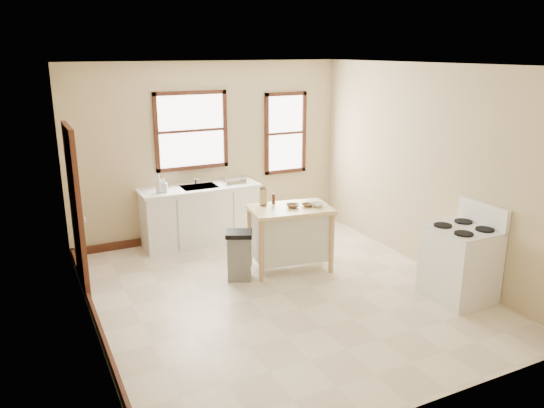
{
  "coord_description": "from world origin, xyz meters",
  "views": [
    {
      "loc": [
        -2.81,
        -5.44,
        2.97
      ],
      "look_at": [
        0.07,
        0.4,
        1.06
      ],
      "focal_mm": 35.0,
      "sensor_mm": 36.0,
      "label": 1
    }
  ],
  "objects": [
    {
      "name": "floor",
      "position": [
        0.0,
        0.0,
        0.0
      ],
      "size": [
        5.0,
        5.0,
        0.0
      ],
      "primitive_type": "plane",
      "color": "beige",
      "rests_on": "ground"
    },
    {
      "name": "ceiling",
      "position": [
        0.0,
        0.0,
        2.8
      ],
      "size": [
        5.0,
        5.0,
        0.0
      ],
      "primitive_type": "plane",
      "rotation": [
        3.14,
        0.0,
        0.0
      ],
      "color": "white",
      "rests_on": "ground"
    },
    {
      "name": "wall_back",
      "position": [
        0.0,
        2.5,
        1.4
      ],
      "size": [
        4.5,
        0.04,
        2.8
      ],
      "primitive_type": "cube",
      "color": "tan",
      "rests_on": "ground"
    },
    {
      "name": "wall_left",
      "position": [
        -2.25,
        0.0,
        1.4
      ],
      "size": [
        0.04,
        5.0,
        2.8
      ],
      "primitive_type": "cube",
      "color": "tan",
      "rests_on": "ground"
    },
    {
      "name": "wall_right",
      "position": [
        2.25,
        0.0,
        1.4
      ],
      "size": [
        0.04,
        5.0,
        2.8
      ],
      "primitive_type": "cube",
      "color": "tan",
      "rests_on": "ground"
    },
    {
      "name": "window_main",
      "position": [
        -0.3,
        2.48,
        1.75
      ],
      "size": [
        1.17,
        0.06,
        1.22
      ],
      "primitive_type": null,
      "color": "#361B0E",
      "rests_on": "wall_back"
    },
    {
      "name": "window_side",
      "position": [
        1.35,
        2.48,
        1.6
      ],
      "size": [
        0.77,
        0.06,
        1.37
      ],
      "primitive_type": null,
      "color": "#361B0E",
      "rests_on": "wall_back"
    },
    {
      "name": "door_left",
      "position": [
        -2.21,
        1.3,
        1.05
      ],
      "size": [
        0.06,
        0.9,
        2.1
      ],
      "primitive_type": "cube",
      "color": "#361B0E",
      "rests_on": "ground"
    },
    {
      "name": "baseboard_back",
      "position": [
        0.0,
        2.47,
        0.06
      ],
      "size": [
        4.5,
        0.04,
        0.12
      ],
      "primitive_type": "cube",
      "color": "#361B0E",
      "rests_on": "ground"
    },
    {
      "name": "baseboard_left",
      "position": [
        -2.22,
        0.0,
        0.06
      ],
      "size": [
        0.04,
        5.0,
        0.12
      ],
      "primitive_type": "cube",
      "color": "#361B0E",
      "rests_on": "ground"
    },
    {
      "name": "sink_counter",
      "position": [
        -0.3,
        2.2,
        0.46
      ],
      "size": [
        1.86,
        0.62,
        0.92
      ],
      "primitive_type": null,
      "color": "white",
      "rests_on": "ground"
    },
    {
      "name": "faucet",
      "position": [
        -0.3,
        2.38,
        1.03
      ],
      "size": [
        0.03,
        0.03,
        0.22
      ],
      "primitive_type": "cylinder",
      "color": "silver",
      "rests_on": "sink_counter"
    },
    {
      "name": "soap_bottle_a",
      "position": [
        -0.95,
        2.11,
        1.05
      ],
      "size": [
        0.12,
        0.12,
        0.26
      ],
      "primitive_type": "imported",
      "rotation": [
        0.0,
        0.0,
        -0.21
      ],
      "color": "#B2B2B2",
      "rests_on": "sink_counter"
    },
    {
      "name": "soap_bottle_b",
      "position": [
        -0.88,
        2.11,
        1.02
      ],
      "size": [
        0.12,
        0.13,
        0.21
      ],
      "primitive_type": "imported",
      "rotation": [
        0.0,
        0.0,
        -0.42
      ],
      "color": "#B2B2B2",
      "rests_on": "sink_counter"
    },
    {
      "name": "dish_rack",
      "position": [
        0.25,
        2.13,
        0.97
      ],
      "size": [
        0.4,
        0.33,
        0.09
      ],
      "primitive_type": null,
      "rotation": [
        0.0,
        0.0,
        0.16
      ],
      "color": "silver",
      "rests_on": "sink_counter"
    },
    {
      "name": "kitchen_island",
      "position": [
        0.47,
        0.65,
        0.45
      ],
      "size": [
        1.19,
        0.86,
        0.9
      ],
      "primitive_type": null,
      "rotation": [
        0.0,
        0.0,
        -0.16
      ],
      "color": "#D1BB7B",
      "rests_on": "ground"
    },
    {
      "name": "knife_block",
      "position": [
        0.19,
        0.92,
        1.0
      ],
      "size": [
        0.13,
        0.13,
        0.2
      ],
      "primitive_type": null,
      "rotation": [
        0.0,
        0.0,
        -0.39
      ],
      "color": "tan",
      "rests_on": "kitchen_island"
    },
    {
      "name": "pepper_grinder",
      "position": [
        0.34,
        0.9,
        0.97
      ],
      "size": [
        0.05,
        0.05,
        0.15
      ],
      "primitive_type": "cylinder",
      "rotation": [
        0.0,
        0.0,
        -0.13
      ],
      "color": "#401C11",
      "rests_on": "kitchen_island"
    },
    {
      "name": "bowl_a",
      "position": [
        0.5,
        0.64,
        0.92
      ],
      "size": [
        0.24,
        0.24,
        0.05
      ],
      "primitive_type": "imported",
      "rotation": [
        0.0,
        0.0,
        -0.43
      ],
      "color": "brown",
      "rests_on": "kitchen_island"
    },
    {
      "name": "bowl_b",
      "position": [
        0.71,
        0.58,
        0.92
      ],
      "size": [
        0.19,
        0.19,
        0.04
      ],
      "primitive_type": "imported",
      "rotation": [
        0.0,
        0.0,
        0.25
      ],
      "color": "brown",
      "rests_on": "kitchen_island"
    },
    {
      "name": "bowl_c",
      "position": [
        0.83,
        0.52,
        0.92
      ],
      "size": [
        0.17,
        0.17,
        0.05
      ],
      "primitive_type": "imported",
      "rotation": [
        0.0,
        0.0,
        -0.07
      ],
      "color": "white",
      "rests_on": "kitchen_island"
    },
    {
      "name": "trash_bin",
      "position": [
        -0.3,
        0.63,
        0.33
      ],
      "size": [
        0.44,
        0.41,
        0.67
      ],
      "primitive_type": null,
      "rotation": [
        0.0,
        0.0,
        -0.45
      ],
      "color": "slate",
      "rests_on": "ground"
    },
    {
      "name": "gas_stove",
      "position": [
        1.9,
        -1.07,
        0.59
      ],
      "size": [
        0.73,
        0.74,
        1.18
      ],
      "primitive_type": null,
      "color": "white",
      "rests_on": "ground"
    }
  ]
}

